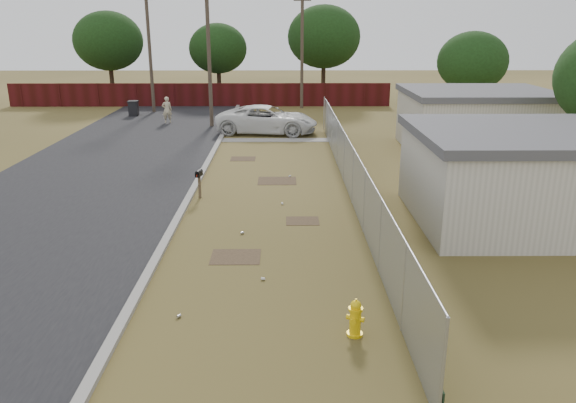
{
  "coord_description": "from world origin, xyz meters",
  "views": [
    {
      "loc": [
        0.55,
        -19.68,
        6.35
      ],
      "look_at": [
        0.7,
        -3.28,
        1.1
      ],
      "focal_mm": 35.0,
      "sensor_mm": 36.0,
      "label": 1
    }
  ],
  "objects_px": {
    "mailbox": "(199,176)",
    "trash_bin": "(134,108)",
    "pickup_truck": "(267,120)",
    "pedestrian": "(167,110)",
    "fire_hydrant": "(355,319)"
  },
  "relations": [
    {
      "from": "mailbox",
      "to": "trash_bin",
      "type": "bearing_deg",
      "value": 110.77
    },
    {
      "from": "pickup_truck",
      "to": "pedestrian",
      "type": "bearing_deg",
      "value": 69.54
    },
    {
      "from": "pedestrian",
      "to": "fire_hydrant",
      "type": "bearing_deg",
      "value": 91.98
    },
    {
      "from": "mailbox",
      "to": "pedestrian",
      "type": "relative_size",
      "value": 0.63
    },
    {
      "from": "pickup_truck",
      "to": "fire_hydrant",
      "type": "bearing_deg",
      "value": -165.81
    },
    {
      "from": "fire_hydrant",
      "to": "trash_bin",
      "type": "bearing_deg",
      "value": 112.34
    },
    {
      "from": "mailbox",
      "to": "pickup_truck",
      "type": "xyz_separation_m",
      "value": [
        2.2,
        12.99,
        -0.04
      ]
    },
    {
      "from": "fire_hydrant",
      "to": "pedestrian",
      "type": "bearing_deg",
      "value": 109.04
    },
    {
      "from": "pedestrian",
      "to": "trash_bin",
      "type": "distance_m",
      "value": 4.29
    },
    {
      "from": "mailbox",
      "to": "trash_bin",
      "type": "height_order",
      "value": "mailbox"
    },
    {
      "from": "fire_hydrant",
      "to": "mailbox",
      "type": "distance_m",
      "value": 10.9
    },
    {
      "from": "fire_hydrant",
      "to": "pickup_truck",
      "type": "xyz_separation_m",
      "value": [
        -2.46,
        22.83,
        0.43
      ]
    },
    {
      "from": "mailbox",
      "to": "pedestrian",
      "type": "bearing_deg",
      "value": 105.03
    },
    {
      "from": "fire_hydrant",
      "to": "pedestrian",
      "type": "height_order",
      "value": "pedestrian"
    },
    {
      "from": "pickup_truck",
      "to": "trash_bin",
      "type": "bearing_deg",
      "value": 63.41
    }
  ]
}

